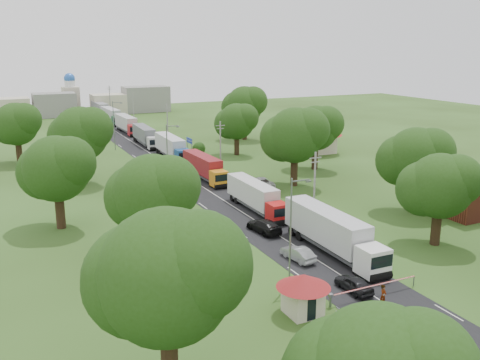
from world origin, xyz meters
TOP-DOWN VIEW (x-y plane):
  - ground at (0.00, 0.00)m, footprint 260.00×260.00m
  - road at (0.00, 20.00)m, footprint 8.00×200.00m
  - boom_barrier at (-1.36, -25.00)m, footprint 9.22×0.35m
  - guard_booth at (-7.20, -25.00)m, footprint 4.40×4.40m
  - info_sign at (5.20, 35.00)m, footprint 0.12×3.10m
  - pole_1 at (5.50, -7.00)m, footprint 1.60×0.24m
  - pole_2 at (5.50, 21.00)m, footprint 1.60×0.24m
  - pole_3 at (5.50, 49.00)m, footprint 1.60×0.24m
  - pole_4 at (5.50, 77.00)m, footprint 1.60×0.24m
  - pole_5 at (5.50, 105.00)m, footprint 1.60×0.24m
  - lamp_0 at (-5.35, -20.00)m, footprint 2.03×0.22m
  - lamp_1 at (-5.35, 15.00)m, footprint 2.03×0.22m
  - lamp_2 at (-5.35, 50.00)m, footprint 2.03×0.22m
  - tree_2 at (13.99, -17.86)m, footprint 8.00×8.00m
  - tree_3 at (19.99, -7.84)m, footprint 8.80×8.80m
  - tree_4 at (12.99, 10.17)m, footprint 9.60×9.60m
  - tree_5 at (21.99, 18.16)m, footprint 8.80×8.80m
  - tree_6 at (14.99, 35.14)m, footprint 8.00×8.00m
  - tree_7 at (23.99, 50.17)m, footprint 9.60×9.60m
  - tree_9 at (-20.01, -29.83)m, footprint 9.60×9.60m
  - tree_10 at (-15.01, -9.84)m, footprint 8.80×8.80m
  - tree_11 at (-22.01, 5.16)m, footprint 8.80×8.80m
  - tree_12 at (-16.01, 25.17)m, footprint 9.60×9.60m
  - tree_13 at (-24.01, 45.16)m, footprint 8.80×8.80m
  - house_brick at (26.00, -12.00)m, footprint 8.60×6.60m
  - house_cream at (30.00, 30.00)m, footprint 10.08×10.08m
  - distant_town at (0.68, 110.00)m, footprint 52.00×8.00m
  - church at (-4.00, 118.00)m, footprint 5.00×5.00m
  - truck_0 at (2.38, -15.14)m, footprint 2.77×15.51m
  - truck_1 at (1.87, 1.13)m, footprint 2.33×13.51m
  - truck_2 at (2.08, 19.66)m, footprint 2.64×13.70m
  - truck_3 at (2.40, 37.17)m, footprint 2.87×14.97m
  - truck_4 at (1.63, 52.71)m, footprint 2.79×14.13m
  - truck_5 at (2.17, 70.93)m, footprint 2.80×14.59m
  - truck_6 at (2.24, 88.28)m, footprint 2.96×14.49m
  - truck_7 at (2.19, 103.39)m, footprint 2.87×15.09m
  - car_lane_front at (-1.00, -23.50)m, footprint 1.71×4.12m
  - car_lane_mid at (-1.76, -15.39)m, footprint 1.97×4.40m
  - car_lane_rear at (-1.00, -6.62)m, footprint 2.73×5.46m
  - car_verge_near at (7.62, 11.02)m, footprint 2.99×6.12m
  - car_verge_far at (5.88, 30.90)m, footprint 1.84×4.40m
  - pedestrian_near at (-0.60, -26.89)m, footprint 0.85×0.74m
  - pedestrian_booth at (-6.50, -24.03)m, footprint 1.11×1.13m

SIDE VIEW (x-z plane):
  - ground at x=0.00m, z-range 0.00..0.00m
  - road at x=0.00m, z-range -0.02..0.02m
  - car_lane_front at x=-1.00m, z-range 0.00..1.39m
  - car_lane_mid at x=-1.76m, z-range 0.00..1.40m
  - car_verge_far at x=5.88m, z-range 0.00..1.49m
  - car_lane_rear at x=-1.00m, z-range 0.00..1.52m
  - car_verge_near at x=7.62m, z-range 0.00..1.67m
  - boom_barrier at x=-1.36m, z-range 0.30..1.48m
  - pedestrian_booth at x=-6.50m, z-range 0.00..1.83m
  - pedestrian_near at x=-0.60m, z-range 0.00..1.95m
  - truck_1 at x=1.87m, z-range 0.11..3.86m
  - truck_2 at x=2.08m, z-range 0.12..3.91m
  - truck_4 at x=1.63m, z-range 0.12..4.03m
  - truck_6 at x=2.24m, z-range 0.12..4.13m
  - truck_5 at x=2.17m, z-range 0.12..4.16m
  - guard_booth at x=-7.20m, z-range 0.44..3.89m
  - truck_3 at x=2.40m, z-range 0.13..4.27m
  - truck_7 at x=2.19m, z-range 0.13..4.31m
  - truck_0 at x=2.38m, z-range 0.13..4.43m
  - house_brick at x=26.00m, z-range 0.05..5.25m
  - info_sign at x=5.20m, z-range 0.95..5.05m
  - distant_town at x=0.68m, z-range -0.51..7.49m
  - house_cream at x=30.00m, z-range 0.74..6.54m
  - pole_1 at x=5.50m, z-range 0.18..9.18m
  - pole_2 at x=5.50m, z-range 0.18..9.18m
  - pole_3 at x=5.50m, z-range 0.18..9.18m
  - pole_4 at x=5.50m, z-range 0.18..9.18m
  - pole_5 at x=5.50m, z-range 0.18..9.18m
  - church at x=-4.00m, z-range -0.76..11.54m
  - lamp_0 at x=-5.35m, z-range 0.55..10.55m
  - lamp_1 at x=-5.35m, z-range 0.55..10.55m
  - lamp_2 at x=-5.35m, z-range 0.55..10.55m
  - tree_2 at x=13.99m, z-range 1.55..11.65m
  - tree_6 at x=14.99m, z-range 1.55..11.65m
  - tree_3 at x=19.99m, z-range 1.69..12.76m
  - tree_5 at x=21.99m, z-range 1.69..12.76m
  - tree_10 at x=-15.01m, z-range 1.69..12.76m
  - tree_11 at x=-22.01m, z-range 1.69..12.76m
  - tree_13 at x=-24.01m, z-range 1.69..12.76m
  - tree_4 at x=12.99m, z-range 1.83..13.88m
  - tree_7 at x=23.99m, z-range 1.83..13.88m
  - tree_9 at x=-20.01m, z-range 1.83..13.88m
  - tree_12 at x=-16.01m, z-range 1.83..13.88m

